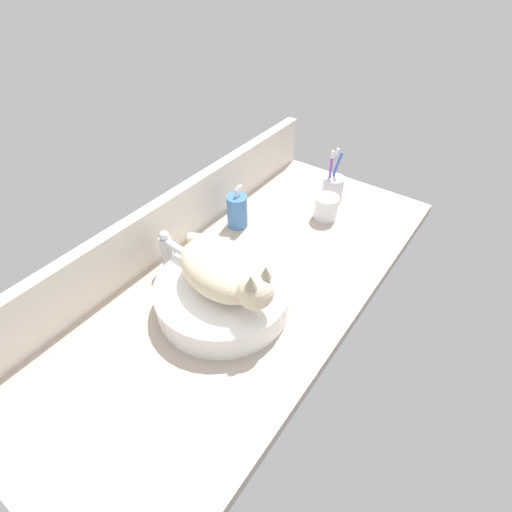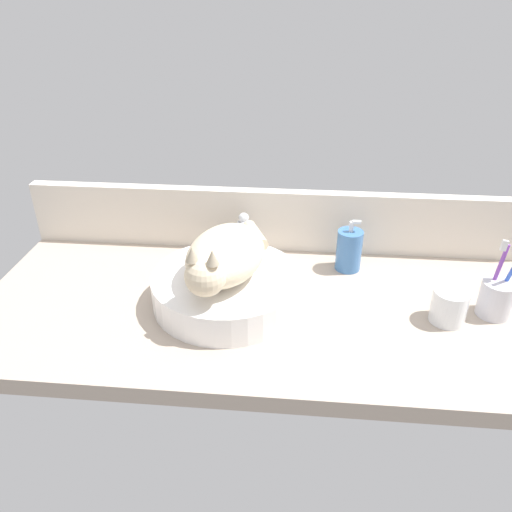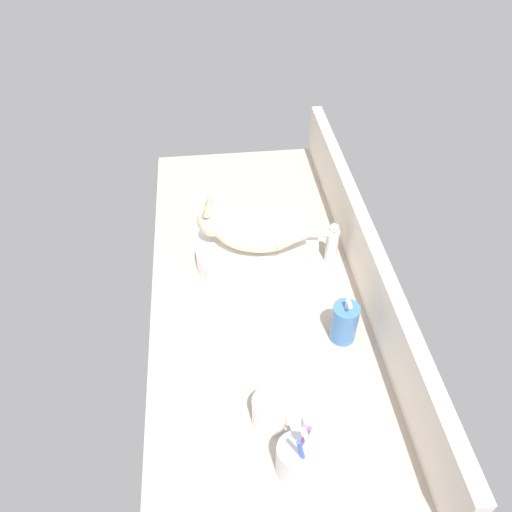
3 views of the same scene
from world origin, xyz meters
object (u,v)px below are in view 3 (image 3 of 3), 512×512
(sink_basin, at_px, (255,252))
(cat, at_px, (250,227))
(soap_dispenser, at_px, (344,322))
(toothbrush_cup, at_px, (295,458))
(water_glass, at_px, (270,412))
(faucet, at_px, (328,241))

(sink_basin, xyz_separation_m, cat, (-0.00, -0.01, 0.10))
(soap_dispenser, distance_m, toothbrush_cup, 0.37)
(toothbrush_cup, distance_m, water_glass, 0.12)
(sink_basin, height_order, soap_dispenser, soap_dispenser)
(cat, relative_size, water_glass, 3.95)
(cat, bearing_deg, faucet, 85.42)
(water_glass, bearing_deg, cat, 178.75)
(faucet, bearing_deg, sink_basin, -94.32)
(water_glass, bearing_deg, faucet, 154.50)
(sink_basin, distance_m, toothbrush_cup, 0.62)
(sink_basin, xyz_separation_m, faucet, (0.02, 0.21, 0.04))
(faucet, distance_m, soap_dispenser, 0.28)
(faucet, xyz_separation_m, toothbrush_cup, (0.60, -0.20, -0.03))
(cat, bearing_deg, sink_basin, 81.39)
(cat, xyz_separation_m, faucet, (0.02, 0.22, -0.06))
(cat, bearing_deg, water_glass, -1.25)
(sink_basin, relative_size, soap_dispenser, 2.46)
(sink_basin, bearing_deg, soap_dispenser, 32.32)
(toothbrush_cup, relative_size, water_glass, 2.36)
(sink_basin, height_order, cat, cat)
(cat, height_order, water_glass, cat)
(cat, xyz_separation_m, water_glass, (0.51, -0.01, -0.10))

